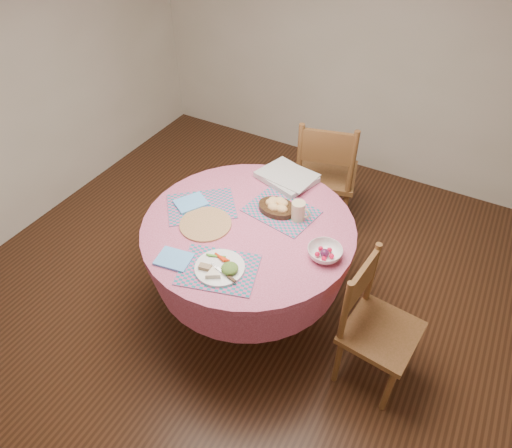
{
  "coord_description": "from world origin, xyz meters",
  "views": [
    {
      "loc": [
        0.99,
        -1.69,
        2.5
      ],
      "look_at": [
        0.05,
        0.0,
        0.78
      ],
      "focal_mm": 32.0,
      "sensor_mm": 36.0,
      "label": 1
    }
  ],
  "objects_px": {
    "latte_mug": "(299,211)",
    "fruit_bowl": "(325,253)",
    "dining_table": "(249,249)",
    "wicker_trivet": "(206,224)",
    "chair_right": "(374,324)",
    "dinner_plate": "(220,268)",
    "bread_bowl": "(277,206)",
    "chair_back": "(325,173)"
  },
  "relations": [
    {
      "from": "dining_table",
      "to": "bread_bowl",
      "type": "relative_size",
      "value": 5.39
    },
    {
      "from": "dining_table",
      "to": "latte_mug",
      "type": "bearing_deg",
      "value": 38.76
    },
    {
      "from": "dining_table",
      "to": "dinner_plate",
      "type": "xyz_separation_m",
      "value": [
        0.05,
        -0.38,
        0.22
      ]
    },
    {
      "from": "latte_mug",
      "to": "wicker_trivet",
      "type": "bearing_deg",
      "value": -145.93
    },
    {
      "from": "dinner_plate",
      "to": "bread_bowl",
      "type": "distance_m",
      "value": 0.57
    },
    {
      "from": "chair_right",
      "to": "bread_bowl",
      "type": "distance_m",
      "value": 0.86
    },
    {
      "from": "wicker_trivet",
      "to": "latte_mug",
      "type": "height_order",
      "value": "latte_mug"
    },
    {
      "from": "latte_mug",
      "to": "fruit_bowl",
      "type": "distance_m",
      "value": 0.33
    },
    {
      "from": "dining_table",
      "to": "latte_mug",
      "type": "height_order",
      "value": "latte_mug"
    },
    {
      "from": "chair_back",
      "to": "wicker_trivet",
      "type": "height_order",
      "value": "chair_back"
    },
    {
      "from": "dining_table",
      "to": "latte_mug",
      "type": "xyz_separation_m",
      "value": [
        0.23,
        0.18,
        0.26
      ]
    },
    {
      "from": "dining_table",
      "to": "bread_bowl",
      "type": "bearing_deg",
      "value": 66.4
    },
    {
      "from": "chair_right",
      "to": "fruit_bowl",
      "type": "bearing_deg",
      "value": 87.78
    },
    {
      "from": "bread_bowl",
      "to": "latte_mug",
      "type": "bearing_deg",
      "value": -4.5
    },
    {
      "from": "dining_table",
      "to": "chair_back",
      "type": "xyz_separation_m",
      "value": [
        0.08,
        1.02,
        -0.05
      ]
    },
    {
      "from": "dinner_plate",
      "to": "latte_mug",
      "type": "bearing_deg",
      "value": 72.19
    },
    {
      "from": "chair_back",
      "to": "fruit_bowl",
      "type": "xyz_separation_m",
      "value": [
        0.4,
        -1.04,
        0.27
      ]
    },
    {
      "from": "chair_right",
      "to": "chair_back",
      "type": "height_order",
      "value": "chair_back"
    },
    {
      "from": "wicker_trivet",
      "to": "fruit_bowl",
      "type": "height_order",
      "value": "fruit_bowl"
    },
    {
      "from": "latte_mug",
      "to": "fruit_bowl",
      "type": "height_order",
      "value": "latte_mug"
    },
    {
      "from": "wicker_trivet",
      "to": "fruit_bowl",
      "type": "xyz_separation_m",
      "value": [
        0.7,
        0.1,
        0.02
      ]
    },
    {
      "from": "dinner_plate",
      "to": "fruit_bowl",
      "type": "height_order",
      "value": "same"
    },
    {
      "from": "latte_mug",
      "to": "fruit_bowl",
      "type": "bearing_deg",
      "value": -39.35
    },
    {
      "from": "chair_back",
      "to": "dinner_plate",
      "type": "xyz_separation_m",
      "value": [
        -0.03,
        -1.4,
        0.27
      ]
    },
    {
      "from": "bread_bowl",
      "to": "latte_mug",
      "type": "distance_m",
      "value": 0.15
    },
    {
      "from": "chair_right",
      "to": "wicker_trivet",
      "type": "height_order",
      "value": "chair_right"
    },
    {
      "from": "dining_table",
      "to": "chair_back",
      "type": "height_order",
      "value": "chair_back"
    },
    {
      "from": "wicker_trivet",
      "to": "latte_mug",
      "type": "relative_size",
      "value": 2.56
    },
    {
      "from": "wicker_trivet",
      "to": "latte_mug",
      "type": "distance_m",
      "value": 0.54
    },
    {
      "from": "dining_table",
      "to": "chair_right",
      "type": "relative_size",
      "value": 1.45
    },
    {
      "from": "chair_back",
      "to": "dinner_plate",
      "type": "height_order",
      "value": "chair_back"
    },
    {
      "from": "wicker_trivet",
      "to": "dinner_plate",
      "type": "xyz_separation_m",
      "value": [
        0.27,
        -0.26,
        0.02
      ]
    },
    {
      "from": "dining_table",
      "to": "wicker_trivet",
      "type": "distance_m",
      "value": 0.32
    },
    {
      "from": "dining_table",
      "to": "fruit_bowl",
      "type": "height_order",
      "value": "fruit_bowl"
    },
    {
      "from": "dining_table",
      "to": "dinner_plate",
      "type": "distance_m",
      "value": 0.44
    },
    {
      "from": "chair_right",
      "to": "bread_bowl",
      "type": "relative_size",
      "value": 3.71
    },
    {
      "from": "chair_back",
      "to": "latte_mug",
      "type": "xyz_separation_m",
      "value": [
        0.15,
        -0.84,
        0.31
      ]
    },
    {
      "from": "chair_right",
      "to": "wicker_trivet",
      "type": "xyz_separation_m",
      "value": [
        -1.04,
        -0.04,
        0.31
      ]
    },
    {
      "from": "dining_table",
      "to": "wicker_trivet",
      "type": "height_order",
      "value": "wicker_trivet"
    },
    {
      "from": "wicker_trivet",
      "to": "dining_table",
      "type": "bearing_deg",
      "value": 28.49
    },
    {
      "from": "chair_right",
      "to": "latte_mug",
      "type": "distance_m",
      "value": 0.75
    },
    {
      "from": "dinner_plate",
      "to": "latte_mug",
      "type": "height_order",
      "value": "latte_mug"
    }
  ]
}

